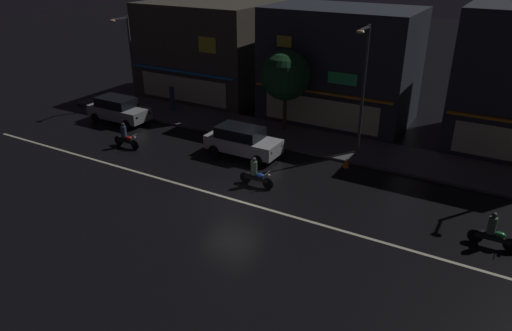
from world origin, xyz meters
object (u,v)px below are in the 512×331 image
(parked_car_near_kerb, at_px, (242,141))
(motorcycle_lead, at_px, (256,174))
(parked_car_trailing, at_px, (118,109))
(streetlamp_west, at_px, (129,53))
(motorcycle_opposite_lane, at_px, (125,137))
(pedestrian_on_sidewalk, at_px, (172,98))
(traffic_cone, at_px, (347,163))
(motorcycle_following, at_px, (493,233))
(streetlamp_mid, at_px, (363,81))

(parked_car_near_kerb, height_order, motorcycle_lead, parked_car_near_kerb)
(parked_car_trailing, xyz_separation_m, motorcycle_lead, (12.86, -3.66, -0.24))
(streetlamp_west, relative_size, motorcycle_opposite_lane, 3.35)
(pedestrian_on_sidewalk, distance_m, parked_car_trailing, 3.88)
(parked_car_trailing, bearing_deg, streetlamp_west, 116.56)
(motorcycle_lead, height_order, traffic_cone, motorcycle_lead)
(traffic_cone, bearing_deg, motorcycle_opposite_lane, -162.76)
(motorcycle_lead, relative_size, motorcycle_following, 1.00)
(pedestrian_on_sidewalk, height_order, motorcycle_opposite_lane, pedestrian_on_sidewalk)
(parked_car_near_kerb, xyz_separation_m, traffic_cone, (5.76, 1.37, -0.59))
(motorcycle_lead, bearing_deg, traffic_cone, 51.93)
(motorcycle_lead, xyz_separation_m, motorcycle_following, (10.77, 0.08, 0.00))
(motorcycle_following, xyz_separation_m, traffic_cone, (-7.59, 4.26, -0.36))
(motorcycle_lead, relative_size, motorcycle_opposite_lane, 1.00)
(motorcycle_opposite_lane, bearing_deg, motorcycle_following, -4.06)
(streetlamp_mid, bearing_deg, motorcycle_opposite_lane, -155.14)
(streetlamp_west, xyz_separation_m, motorcycle_opposite_lane, (5.20, -6.23, -3.31))
(streetlamp_west, height_order, pedestrian_on_sidewalk, streetlamp_west)
(streetlamp_west, distance_m, parked_car_near_kerb, 12.77)
(streetlamp_mid, distance_m, motorcycle_opposite_lane, 14.02)
(streetlamp_west, relative_size, parked_car_trailing, 1.48)
(streetlamp_west, xyz_separation_m, parked_car_near_kerb, (11.81, -3.76, -3.08))
(pedestrian_on_sidewalk, relative_size, motorcycle_opposite_lane, 1.02)
(streetlamp_mid, bearing_deg, parked_car_near_kerb, -150.37)
(parked_car_near_kerb, distance_m, traffic_cone, 5.95)
(streetlamp_west, distance_m, motorcycle_opposite_lane, 8.76)
(streetlamp_mid, height_order, traffic_cone, streetlamp_mid)
(traffic_cone, bearing_deg, streetlamp_west, 172.27)
(pedestrian_on_sidewalk, distance_m, motorcycle_following, 22.78)
(parked_car_near_kerb, height_order, parked_car_trailing, same)
(motorcycle_lead, bearing_deg, pedestrian_on_sidewalk, 145.43)
(streetlamp_west, distance_m, traffic_cone, 18.10)
(traffic_cone, bearing_deg, motorcycle_lead, -126.20)
(streetlamp_mid, xyz_separation_m, parked_car_near_kerb, (-5.66, -3.22, -3.46))
(streetlamp_west, height_order, motorcycle_lead, streetlamp_west)
(streetlamp_mid, bearing_deg, parked_car_trailing, -171.01)
(parked_car_trailing, relative_size, traffic_cone, 7.82)
(motorcycle_opposite_lane, bearing_deg, parked_car_near_kerb, 17.60)
(traffic_cone, bearing_deg, parked_car_trailing, -177.59)
(pedestrian_on_sidewalk, xyz_separation_m, motorcycle_opposite_lane, (1.73, -6.51, -0.42))
(parked_car_near_kerb, height_order, motorcycle_opposite_lane, parked_car_near_kerb)
(parked_car_trailing, bearing_deg, motorcycle_lead, -15.88)
(streetlamp_west, distance_m, pedestrian_on_sidewalk, 4.53)
(parked_car_near_kerb, relative_size, traffic_cone, 7.82)
(motorcycle_lead, distance_m, traffic_cone, 5.39)
(streetlamp_west, distance_m, parked_car_trailing, 4.60)
(streetlamp_west, bearing_deg, motorcycle_lead, -25.03)
(streetlamp_west, distance_m, motorcycle_following, 26.23)
(streetlamp_mid, height_order, parked_car_near_kerb, streetlamp_mid)
(pedestrian_on_sidewalk, distance_m, motorcycle_opposite_lane, 6.75)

